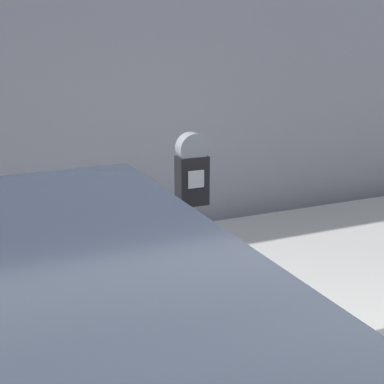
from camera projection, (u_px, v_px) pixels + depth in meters
name	position (u px, v px, depth m)	size (l,w,h in m)	color
sidewalk	(90.00, 309.00, 4.44)	(24.00, 2.80, 0.14)	#9E9B96
building_facade	(35.00, 7.00, 5.35)	(24.00, 0.30, 5.05)	gray
parking_meter	(192.00, 202.00, 3.29)	(0.19, 0.12, 1.56)	gray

